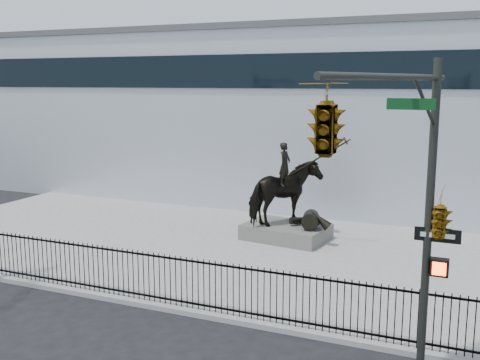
% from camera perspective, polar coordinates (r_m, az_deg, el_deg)
% --- Properties ---
extents(ground, '(120.00, 120.00, 0.00)m').
position_cam_1_polar(ground, '(15.84, -9.31, -14.48)').
color(ground, black).
rests_on(ground, ground).
extents(plaza, '(30.00, 12.00, 0.15)m').
position_cam_1_polar(plaza, '(21.64, 0.73, -7.35)').
color(plaza, gray).
rests_on(plaza, ground).
extents(building, '(44.00, 14.00, 9.00)m').
position_cam_1_polar(building, '(33.11, 9.41, 6.35)').
color(building, silver).
rests_on(building, ground).
extents(picket_fence, '(22.10, 0.10, 1.50)m').
position_cam_1_polar(picket_fence, '(16.48, -7.04, -10.03)').
color(picket_fence, black).
rests_on(picket_fence, plaza).
extents(statue_plinth, '(3.52, 2.65, 0.61)m').
position_cam_1_polar(statue_plinth, '(23.11, 4.70, -5.27)').
color(statue_plinth, '#5B5854').
rests_on(statue_plinth, plaza).
extents(equestrian_statue, '(4.14, 2.84, 3.53)m').
position_cam_1_polar(equestrian_statue, '(22.72, 4.90, -1.44)').
color(equestrian_statue, black).
rests_on(equestrian_statue, statue_plinth).
extents(traffic_signal_right, '(2.17, 6.86, 7.00)m').
position_cam_1_polar(traffic_signal_right, '(10.33, 15.03, 0.33)').
color(traffic_signal_right, '#262A24').
rests_on(traffic_signal_right, ground).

